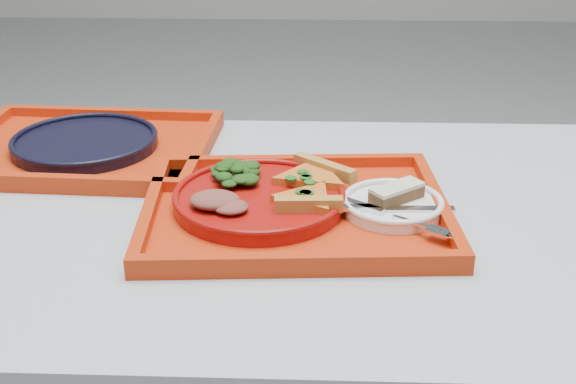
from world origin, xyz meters
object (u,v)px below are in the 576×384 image
object	(u,v)px
tray_main	(295,213)
dinner_plate	(259,201)
tray_far	(86,151)
dessert_bar	(397,193)
navy_plate	(85,143)

from	to	relation	value
tray_main	dinner_plate	world-z (taller)	dinner_plate
tray_far	dessert_bar	bearing A→B (deg)	-20.25
tray_main	dessert_bar	size ratio (longest dim) A/B	5.14
tray_main	tray_far	world-z (taller)	same
tray_main	dessert_bar	distance (m)	0.15
dinner_plate	dessert_bar	distance (m)	0.21
dinner_plate	dessert_bar	world-z (taller)	dessert_bar
tray_far	dessert_bar	world-z (taller)	dessert_bar
dinner_plate	dessert_bar	xyz separation A→B (m)	(0.21, -0.00, 0.02)
dessert_bar	tray_main	bearing A→B (deg)	146.19
navy_plate	dessert_bar	bearing A→B (deg)	-22.91
tray_main	navy_plate	distance (m)	0.46
tray_far	navy_plate	size ratio (longest dim) A/B	1.73
dinner_plate	tray_far	bearing A→B (deg)	145.69
tray_far	dinner_plate	bearing A→B (deg)	-31.65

